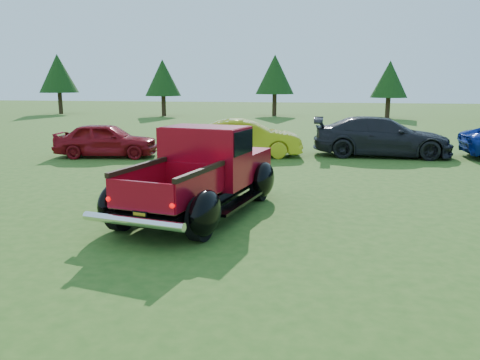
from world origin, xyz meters
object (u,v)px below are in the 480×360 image
at_px(tree_far_west, 58,74).
at_px(show_car_red, 106,140).
at_px(tree_west, 163,78).
at_px(pickup_truck, 206,170).
at_px(tree_mid_right, 389,79).
at_px(show_car_grey, 381,137).
at_px(tree_mid_left, 275,75).
at_px(show_car_yellow, 246,138).

height_order(tree_far_west, show_car_red, tree_far_west).
distance_m(tree_west, pickup_truck, 30.06).
xyz_separation_m(tree_far_west, tree_west, (10.00, -1.00, -0.41)).
distance_m(tree_mid_right, show_car_grey, 20.66).
relative_size(tree_west, show_car_red, 1.25).
xyz_separation_m(tree_mid_left, show_car_grey, (6.44, -21.38, -2.66)).
relative_size(tree_mid_left, show_car_yellow, 1.22).
height_order(show_car_red, show_car_grey, show_car_grey).
relative_size(tree_far_west, tree_west, 1.13).
height_order(tree_mid_right, pickup_truck, tree_mid_right).
height_order(tree_far_west, show_car_grey, tree_far_west).
bearing_deg(show_car_red, tree_far_west, 25.60).
bearing_deg(tree_mid_right, tree_mid_left, 173.66).
bearing_deg(pickup_truck, tree_far_west, 136.87).
relative_size(tree_mid_right, pickup_truck, 0.87).
height_order(tree_mid_left, show_car_red, tree_mid_left).
bearing_deg(tree_mid_right, tree_west, -176.82).
relative_size(tree_mid_right, show_car_yellow, 1.07).
relative_size(tree_mid_left, show_car_red, 1.36).
bearing_deg(tree_far_west, show_car_grey, -38.70).
xyz_separation_m(tree_mid_left, pickup_truck, (1.96, -29.90, -2.54)).
distance_m(tree_mid_right, pickup_truck, 29.82).
xyz_separation_m(show_car_yellow, show_car_grey, (4.94, 1.00, 0.05)).
distance_m(tree_mid_left, tree_mid_right, 9.06).
bearing_deg(show_car_red, show_car_yellow, -86.59).
bearing_deg(show_car_grey, show_car_red, 101.62).
bearing_deg(pickup_truck, tree_west, 122.37).
xyz_separation_m(tree_west, show_car_yellow, (10.50, -20.38, -2.43)).
xyz_separation_m(tree_mid_left, show_car_red, (-3.50, -23.48, -2.76)).
relative_size(tree_mid_left, tree_mid_right, 1.14).
height_order(tree_mid_left, show_car_grey, tree_mid_left).
bearing_deg(show_car_grey, tree_far_west, 50.99).
bearing_deg(pickup_truck, tree_mid_left, 104.67).
bearing_deg(show_car_red, tree_mid_right, -38.06).
bearing_deg(tree_west, show_car_red, -75.64).
bearing_deg(tree_west, tree_far_west, 174.29).
xyz_separation_m(tree_mid_left, tree_mid_right, (9.00, -1.00, -0.41)).
distance_m(tree_far_west, tree_mid_right, 28.01).
bearing_deg(show_car_yellow, pickup_truck, 173.87).
xyz_separation_m(pickup_truck, show_car_yellow, (-0.46, 7.52, -0.17)).
relative_size(show_car_red, show_car_grey, 0.74).
xyz_separation_m(tree_far_west, show_car_yellow, (20.50, -21.38, -2.84)).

